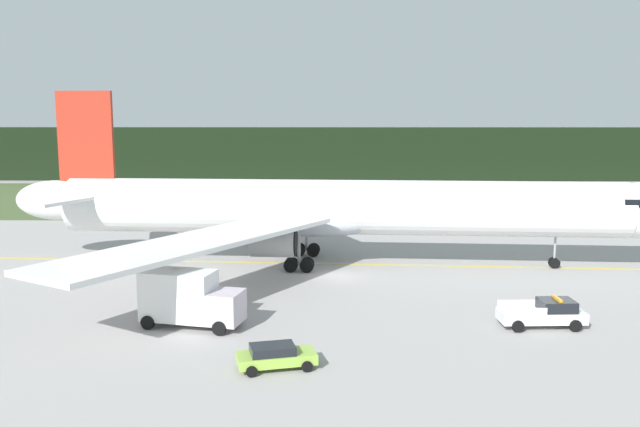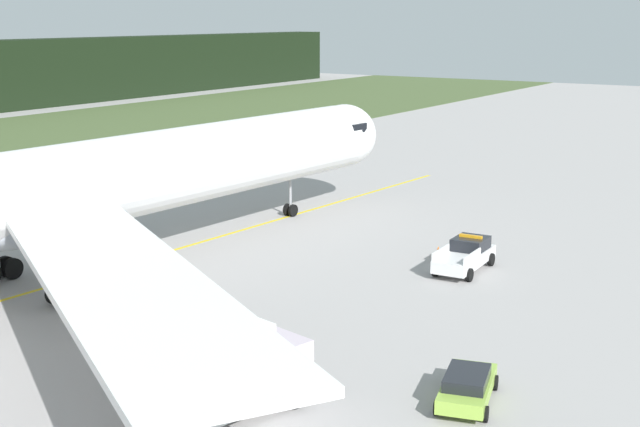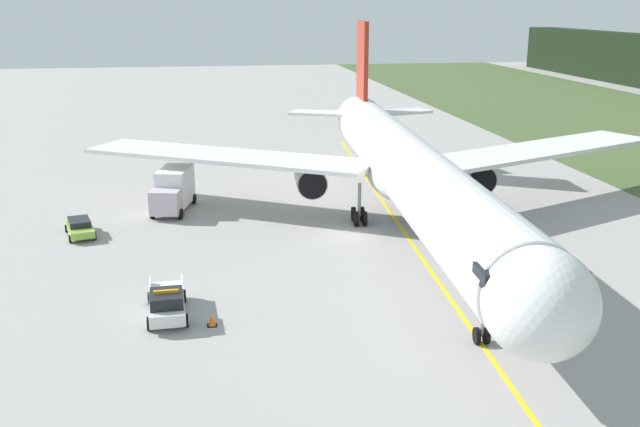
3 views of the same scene
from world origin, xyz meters
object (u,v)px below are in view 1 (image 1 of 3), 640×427
object	(u,v)px
airliner	(331,208)
catering_truck	(189,298)
staff_car	(275,356)
apron_cone	(557,310)
ops_pickup_truck	(545,313)

from	to	relation	value
airliner	catering_truck	bearing A→B (deg)	-116.75
airliner	catering_truck	world-z (taller)	airliner
staff_car	apron_cone	bearing A→B (deg)	28.01
airliner	staff_car	xyz separation A→B (m)	(-2.99, -25.06, -4.42)
airliner	catering_truck	xyz separation A→B (m)	(-9.10, -18.05, -3.24)
catering_truck	airliner	bearing A→B (deg)	63.25
ops_pickup_truck	apron_cone	xyz separation A→B (m)	(1.65, 2.50, -0.56)
catering_truck	apron_cone	bearing A→B (deg)	6.37
staff_car	apron_cone	size ratio (longest dim) A/B	6.36
airliner	staff_car	size ratio (longest dim) A/B	13.10
airliner	ops_pickup_truck	distance (m)	22.85
catering_truck	apron_cone	size ratio (longest dim) A/B	9.66
staff_car	ops_pickup_truck	bearing A→B (deg)	23.48
airliner	ops_pickup_truck	size ratio (longest dim) A/B	10.83
apron_cone	ops_pickup_truck	bearing A→B (deg)	-123.38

